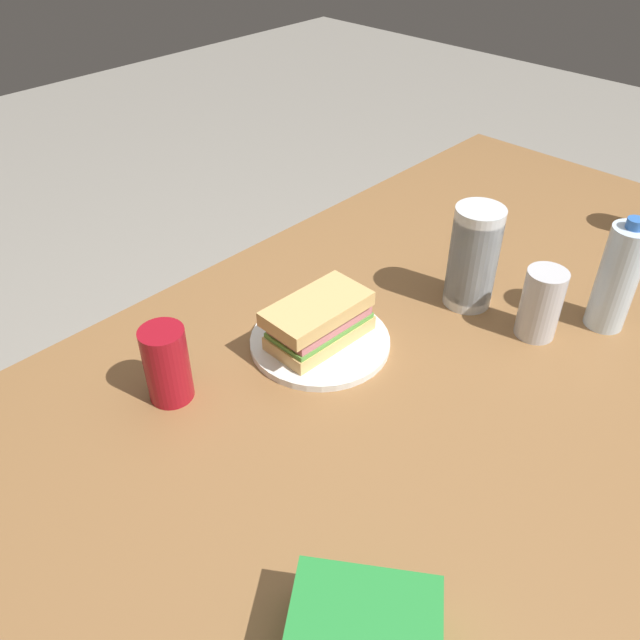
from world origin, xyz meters
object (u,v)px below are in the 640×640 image
(paper_plate, at_px, (320,341))
(soda_can_silver, at_px, (541,304))
(dining_table, at_px, (414,397))
(plastic_cup_stack, at_px, (473,257))
(sandwich, at_px, (319,320))
(soda_can_red, at_px, (167,364))
(water_bottle_spare, at_px, (618,278))

(paper_plate, xyz_separation_m, soda_can_silver, (-0.27, 0.24, 0.06))
(dining_table, relative_size, plastic_cup_stack, 9.58)
(paper_plate, relative_size, soda_can_silver, 1.88)
(sandwich, distance_m, soda_can_red, 0.25)
(paper_plate, xyz_separation_m, water_bottle_spare, (-0.37, 0.31, 0.09))
(dining_table, height_order, paper_plate, paper_plate)
(plastic_cup_stack, bearing_deg, water_bottle_spare, 117.44)
(soda_can_silver, bearing_deg, paper_plate, -41.61)
(dining_table, relative_size, soda_can_red, 14.52)
(soda_can_red, bearing_deg, soda_can_silver, 148.13)
(sandwich, height_order, soda_can_silver, soda_can_silver)
(dining_table, distance_m, sandwich, 0.21)
(plastic_cup_stack, distance_m, soda_can_silver, 0.14)
(plastic_cup_stack, xyz_separation_m, water_bottle_spare, (-0.11, 0.21, 0.00))
(paper_plate, xyz_separation_m, plastic_cup_stack, (-0.27, 0.11, 0.09))
(sandwich, bearing_deg, water_bottle_spare, 140.73)
(water_bottle_spare, relative_size, soda_can_silver, 1.65)
(water_bottle_spare, height_order, soda_can_silver, water_bottle_spare)
(plastic_cup_stack, bearing_deg, paper_plate, -21.54)
(sandwich, xyz_separation_m, soda_can_silver, (-0.27, 0.24, 0.01))
(dining_table, xyz_separation_m, water_bottle_spare, (-0.30, 0.17, 0.18))
(paper_plate, bearing_deg, water_bottle_spare, 140.29)
(paper_plate, xyz_separation_m, soda_can_red, (0.24, -0.08, 0.06))
(plastic_cup_stack, height_order, soda_can_silver, plastic_cup_stack)
(plastic_cup_stack, relative_size, soda_can_silver, 1.52)
(sandwich, bearing_deg, plastic_cup_stack, 159.05)
(sandwich, bearing_deg, paper_plate, -155.24)
(sandwich, bearing_deg, dining_table, 120.82)
(soda_can_red, height_order, plastic_cup_stack, plastic_cup_stack)
(soda_can_red, distance_m, soda_can_silver, 0.60)
(soda_can_silver, bearing_deg, sandwich, -41.00)
(dining_table, distance_m, soda_can_red, 0.41)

